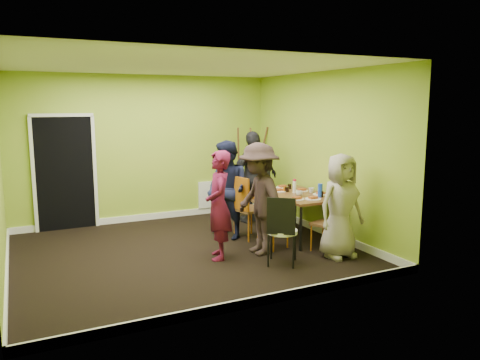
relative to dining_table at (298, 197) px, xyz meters
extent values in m
plane|color=black|center=(-2.00, 0.05, -0.70)|extent=(5.00, 5.00, 0.00)
cube|color=#88AE2C|center=(-2.00, 2.30, 0.70)|extent=(5.00, 0.04, 2.80)
cube|color=#88AE2C|center=(-2.00, -2.20, 0.70)|extent=(5.00, 0.04, 2.80)
cube|color=#88AE2C|center=(0.50, 0.05, 0.70)|extent=(0.04, 4.50, 2.80)
cube|color=white|center=(-2.00, 0.05, 2.10)|extent=(5.00, 4.50, 0.04)
cube|color=black|center=(-3.50, 2.27, 0.32)|extent=(1.00, 0.05, 2.04)
cube|color=white|center=(-0.70, 2.27, -0.30)|extent=(0.50, 0.04, 0.55)
cylinder|color=black|center=(-0.39, -0.69, -0.34)|extent=(0.04, 0.04, 0.71)
cylinder|color=black|center=(0.39, -0.69, -0.34)|extent=(0.04, 0.04, 0.71)
cylinder|color=black|center=(-0.39, 0.69, -0.34)|extent=(0.04, 0.04, 0.71)
cylinder|color=black|center=(0.39, 0.69, -0.34)|extent=(0.04, 0.04, 0.71)
cube|color=brown|center=(0.00, 0.00, 0.03)|extent=(0.90, 1.50, 0.04)
cylinder|color=#C16612|center=(-0.99, 0.44, -0.45)|extent=(0.03, 0.03, 0.49)
cylinder|color=#C16612|center=(-0.90, 0.07, -0.45)|extent=(0.03, 0.03, 0.49)
cylinder|color=#C16612|center=(-0.62, 0.52, -0.45)|extent=(0.03, 0.03, 0.49)
cylinder|color=#C16612|center=(-0.54, 0.16, -0.45)|extent=(0.03, 0.03, 0.49)
cube|color=brown|center=(-0.76, 0.30, -0.20)|extent=(0.53, 0.53, 0.04)
cube|color=#C16612|center=(-0.97, 0.25, 0.09)|extent=(0.13, 0.41, 0.55)
cylinder|color=#C16612|center=(-0.90, -0.25, -0.48)|extent=(0.03, 0.03, 0.44)
cylinder|color=#C16612|center=(-0.80, -0.56, -0.48)|extent=(0.03, 0.03, 0.44)
cylinder|color=#C16612|center=(-0.59, -0.15, -0.48)|extent=(0.03, 0.03, 0.44)
cylinder|color=#C16612|center=(-0.49, -0.47, -0.48)|extent=(0.03, 0.03, 0.44)
cube|color=brown|center=(-0.69, -0.36, -0.26)|extent=(0.49, 0.49, 0.04)
cube|color=#C16612|center=(-0.87, -0.41, 0.00)|extent=(0.14, 0.36, 0.48)
cylinder|color=#C16612|center=(0.04, 1.12, -0.47)|extent=(0.03, 0.03, 0.45)
cylinder|color=#C16612|center=(-0.30, 1.16, -0.47)|extent=(0.03, 0.03, 0.45)
cylinder|color=#C16612|center=(-0.01, 0.78, -0.47)|extent=(0.03, 0.03, 0.45)
cylinder|color=#C16612|center=(-0.35, 0.82, -0.47)|extent=(0.03, 0.03, 0.45)
cube|color=brown|center=(-0.15, 0.97, -0.24)|extent=(0.46, 0.46, 0.04)
cube|color=#C16612|center=(-0.13, 1.16, 0.03)|extent=(0.38, 0.08, 0.50)
cylinder|color=#C16612|center=(-0.13, -1.06, -0.48)|extent=(0.02, 0.02, 0.43)
cylinder|color=#C16612|center=(0.18, -0.95, -0.48)|extent=(0.02, 0.02, 0.43)
cylinder|color=#C16612|center=(-0.24, -0.76, -0.48)|extent=(0.02, 0.02, 0.43)
cylinder|color=#C16612|center=(0.06, -0.65, -0.48)|extent=(0.02, 0.02, 0.43)
cube|color=brown|center=(-0.03, -0.86, -0.27)|extent=(0.49, 0.49, 0.04)
cube|color=#C16612|center=(0.03, -1.03, -0.01)|extent=(0.35, 0.15, 0.48)
cylinder|color=black|center=(-1.19, -1.11, -0.46)|extent=(0.03, 0.03, 0.46)
cylinder|color=black|center=(-0.91, -1.31, -0.46)|extent=(0.03, 0.03, 0.46)
cylinder|color=black|center=(-0.99, -0.83, -0.46)|extent=(0.03, 0.03, 0.46)
cylinder|color=black|center=(-0.71, -1.03, -0.46)|extent=(0.03, 0.03, 0.46)
cylinder|color=white|center=(-0.95, -1.07, -0.22)|extent=(0.43, 0.43, 0.05)
cube|color=black|center=(-1.07, -1.23, 0.04)|extent=(0.33, 0.26, 0.51)
cylinder|color=brown|center=(-0.08, 2.15, 0.20)|extent=(0.26, 0.42, 1.79)
cylinder|color=brown|center=(0.38, 2.15, 0.20)|extent=(0.26, 0.42, 1.79)
cylinder|color=brown|center=(0.15, 1.89, 0.20)|extent=(0.04, 0.41, 1.75)
cube|color=brown|center=(0.15, 2.10, 0.14)|extent=(0.48, 0.04, 0.04)
cylinder|color=white|center=(-0.18, 0.33, 0.06)|extent=(0.26, 0.26, 0.01)
cylinder|color=white|center=(-0.29, -0.42, 0.06)|extent=(0.22, 0.22, 0.01)
cylinder|color=white|center=(0.06, 0.61, 0.06)|extent=(0.24, 0.24, 0.01)
cylinder|color=white|center=(-0.05, -0.51, 0.06)|extent=(0.26, 0.26, 0.01)
cylinder|color=white|center=(0.19, 0.18, 0.06)|extent=(0.22, 0.22, 0.01)
cylinder|color=white|center=(0.29, -0.24, 0.06)|extent=(0.26, 0.26, 0.01)
cylinder|color=white|center=(-0.02, 0.09, 0.16)|extent=(0.06, 0.06, 0.21)
cylinder|color=blue|center=(0.16, -0.40, 0.17)|extent=(0.08, 0.08, 0.22)
cylinder|color=#C16612|center=(-0.13, 0.25, 0.10)|extent=(0.03, 0.03, 0.09)
cylinder|color=black|center=(-0.08, 0.24, 0.10)|extent=(0.07, 0.07, 0.08)
cylinder|color=black|center=(0.11, 0.46, 0.10)|extent=(0.07, 0.07, 0.09)
cylinder|color=black|center=(0.18, -0.41, 0.10)|extent=(0.07, 0.07, 0.10)
imported|color=white|center=(-0.10, -0.19, 0.10)|extent=(0.11, 0.11, 0.09)
imported|color=white|center=(0.24, -0.03, 0.10)|extent=(0.09, 0.09, 0.09)
imported|color=maroon|center=(-1.66, -0.45, 0.10)|extent=(0.54, 0.67, 1.59)
imported|color=black|center=(-1.10, 0.47, 0.13)|extent=(0.78, 0.92, 1.65)
imported|color=#2D1F1E|center=(-1.03, -0.50, 0.15)|extent=(0.64, 1.10, 1.69)
imported|color=black|center=(-0.21, 1.23, 0.18)|extent=(1.07, 0.56, 1.75)
imported|color=gray|center=(-0.02, -1.17, 0.08)|extent=(0.79, 0.54, 1.55)
camera|label=1|loc=(-4.27, -6.57, 1.55)|focal=35.00mm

